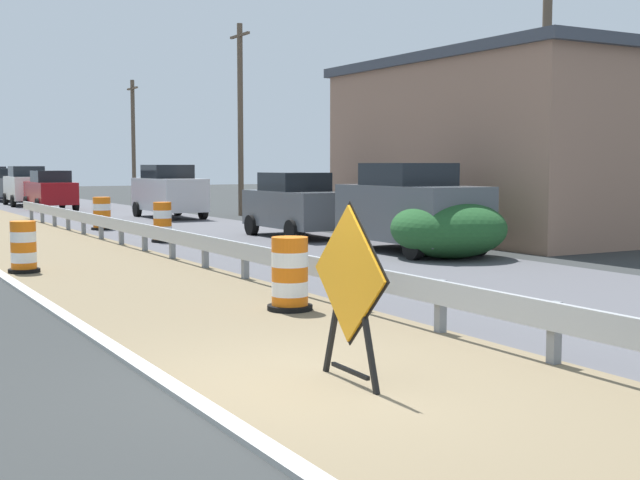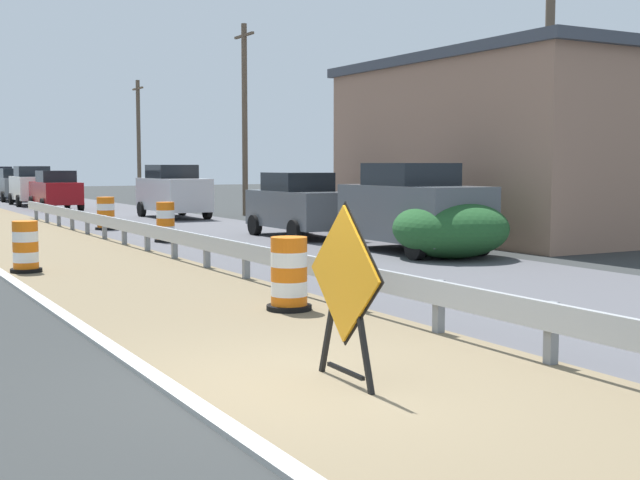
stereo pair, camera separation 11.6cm
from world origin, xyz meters
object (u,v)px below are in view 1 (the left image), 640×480
at_px(traffic_barrel_mid, 163,224).
at_px(car_distant_a, 411,208).
at_px(utility_pole_near, 546,63).
at_px(utility_pole_far, 133,138).
at_px(warning_sign_diamond, 349,283).
at_px(utility_pole_mid, 240,117).
at_px(traffic_barrel_close, 24,249).
at_px(traffic_barrel_far, 102,215).
at_px(traffic_barrel_nearest, 290,277).
at_px(car_trailing_near_lane, 296,205).
at_px(car_lead_far_lane, 9,185).
at_px(car_mid_far_lane, 169,191).
at_px(car_trailing_far_lane, 26,186).
at_px(car_distant_b, 50,190).

xyz_separation_m(traffic_barrel_mid, car_distant_a, (4.47, -5.88, 0.60)).
relative_size(utility_pole_near, utility_pole_far, 1.27).
bearing_deg(warning_sign_diamond, utility_pole_far, -103.01).
bearing_deg(utility_pole_mid, traffic_barrel_mid, -124.67).
relative_size(traffic_barrel_close, utility_pole_mid, 0.13).
xyz_separation_m(traffic_barrel_far, utility_pole_near, (8.00, -12.57, 4.29)).
xyz_separation_m(traffic_barrel_nearest, car_trailing_near_lane, (6.28, 11.49, 0.48)).
height_order(car_lead_far_lane, utility_pole_near, utility_pole_near).
bearing_deg(traffic_barrel_nearest, traffic_barrel_mid, 79.73).
height_order(car_mid_far_lane, utility_pole_far, utility_pole_far).
relative_size(traffic_barrel_mid, utility_pole_mid, 0.14).
bearing_deg(traffic_barrel_far, traffic_barrel_mid, -87.59).
bearing_deg(car_lead_far_lane, utility_pole_far, -118.19).
bearing_deg(warning_sign_diamond, traffic_barrel_far, -97.26).
bearing_deg(traffic_barrel_mid, car_trailing_near_lane, -5.84).
bearing_deg(car_distant_a, car_trailing_far_lane, -173.65).
bearing_deg(traffic_barrel_close, utility_pole_far, 68.80).
bearing_deg(traffic_barrel_mid, warning_sign_diamond, -102.84).
bearing_deg(traffic_barrel_nearest, warning_sign_diamond, -109.92).
distance_m(car_trailing_near_lane, car_lead_far_lane, 31.52).
distance_m(car_distant_a, utility_pole_far, 33.37).
relative_size(car_lead_far_lane, car_distant_b, 1.03).
bearing_deg(warning_sign_diamond, car_distant_b, -95.83).
height_order(traffic_barrel_mid, utility_pole_mid, utility_pole_mid).
xyz_separation_m(car_lead_far_lane, utility_pole_far, (6.62, -3.73, 2.80)).
distance_m(traffic_barrel_close, car_trailing_near_lane, 10.12).
relative_size(traffic_barrel_close, car_trailing_near_lane, 0.26).
distance_m(car_distant_a, car_distant_b, 25.34).
bearing_deg(car_trailing_near_lane, car_mid_far_lane, -179.32).
xyz_separation_m(traffic_barrel_close, car_distant_b, (5.86, 24.41, 0.48)).
xyz_separation_m(car_lead_far_lane, utility_pole_mid, (6.07, -20.51, 3.27)).
bearing_deg(utility_pole_mid, car_trailing_far_lane, 114.12).
height_order(traffic_barrel_mid, car_distant_a, car_distant_a).
relative_size(traffic_barrel_far, car_distant_b, 0.24).
height_order(traffic_barrel_close, traffic_barrel_far, traffic_barrel_far).
bearing_deg(utility_pole_far, car_distant_b, -130.04).
xyz_separation_m(traffic_barrel_far, car_trailing_near_lane, (4.35, -5.90, 0.48)).
bearing_deg(traffic_barrel_nearest, car_mid_far_lane, 74.72).
bearing_deg(utility_pole_far, warning_sign_diamond, -104.80).
relative_size(traffic_barrel_mid, car_mid_far_lane, 0.26).
height_order(car_trailing_near_lane, car_distant_a, car_distant_a).
bearing_deg(utility_pole_near, car_distant_a, 159.75).
distance_m(traffic_barrel_close, car_lead_far_lane, 36.62).
distance_m(traffic_barrel_mid, car_distant_a, 7.41).
relative_size(traffic_barrel_mid, utility_pole_far, 0.16).
height_order(warning_sign_diamond, utility_pole_mid, utility_pole_mid).
distance_m(car_trailing_near_lane, car_mid_far_lane, 10.91).
height_order(car_trailing_far_lane, car_distant_b, car_trailing_far_lane).
distance_m(traffic_barrel_mid, traffic_barrel_far, 5.48).
xyz_separation_m(traffic_barrel_nearest, utility_pole_far, (9.93, 39.13, 3.28)).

